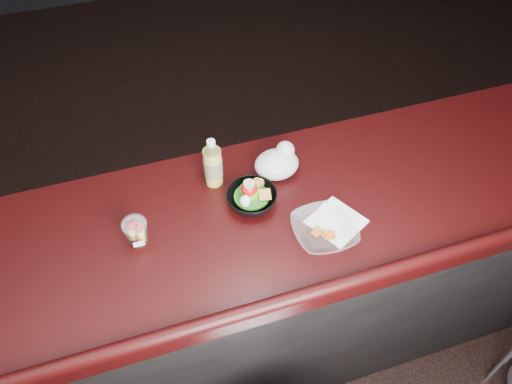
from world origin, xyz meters
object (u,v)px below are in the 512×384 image
(lemonade_bottle, at_px, (213,166))
(fruit_cup, at_px, (136,231))
(takeout_bowl, at_px, (324,231))
(green_apple, at_px, (250,192))
(snack_bowl, at_px, (251,198))

(lemonade_bottle, height_order, fruit_cup, lemonade_bottle)
(fruit_cup, distance_m, takeout_bowl, 0.61)
(lemonade_bottle, relative_size, green_apple, 2.33)
(fruit_cup, distance_m, snack_bowl, 0.40)
(lemonade_bottle, xyz_separation_m, takeout_bowl, (0.28, -0.34, -0.06))
(fruit_cup, bearing_deg, takeout_bowl, -15.50)
(lemonade_bottle, height_order, green_apple, lemonade_bottle)
(green_apple, bearing_deg, lemonade_bottle, 129.67)
(green_apple, xyz_separation_m, snack_bowl, (-0.00, -0.02, -0.01))
(snack_bowl, bearing_deg, fruit_cup, -174.20)
(fruit_cup, height_order, green_apple, fruit_cup)
(green_apple, distance_m, takeout_bowl, 0.29)
(takeout_bowl, bearing_deg, snack_bowl, 132.58)
(fruit_cup, xyz_separation_m, snack_bowl, (0.40, 0.04, -0.03))
(lemonade_bottle, height_order, snack_bowl, lemonade_bottle)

